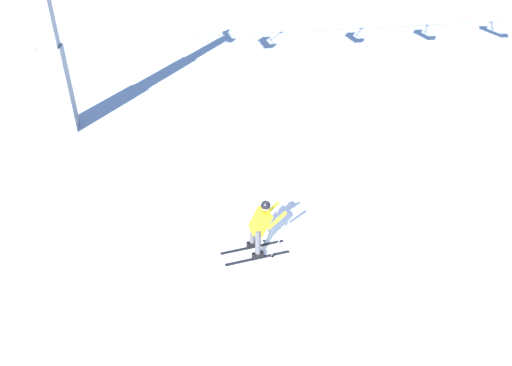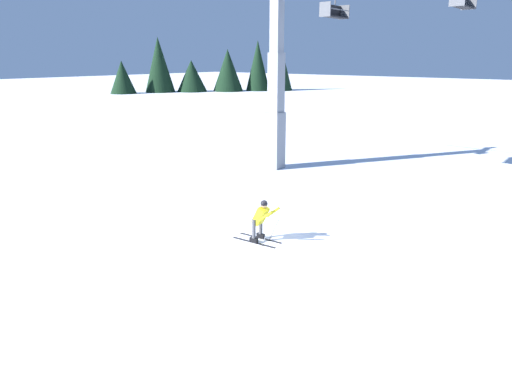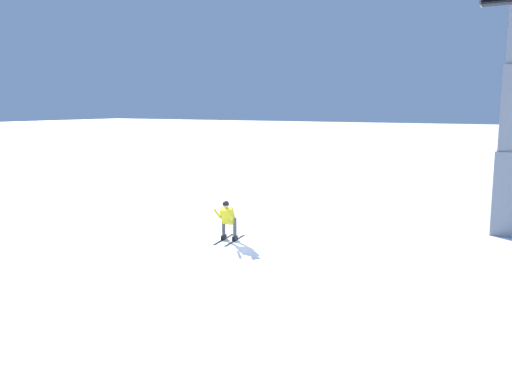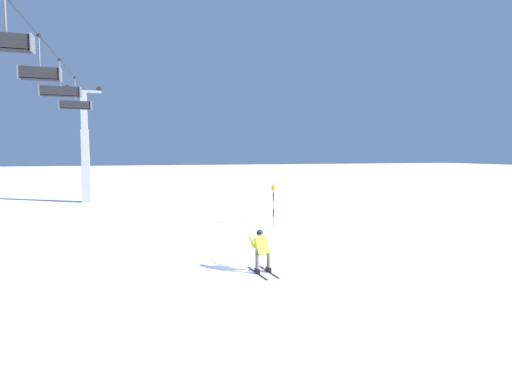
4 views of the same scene
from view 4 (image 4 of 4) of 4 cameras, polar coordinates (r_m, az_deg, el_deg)
The scene contains 9 objects.
ground_plane at distance 14.34m, azimuth -1.69°, elevation -12.56°, with size 260.00×260.00×0.00m, color white.
skier_carving_main at distance 13.85m, azimuth 0.76°, elevation -9.54°, with size 1.70×0.80×1.60m.
lift_tower_far at distance 36.24m, azimuth -23.81°, elevation 3.97°, with size 0.71×2.91×9.89m.
haul_cable at distance 22.66m, azimuth -28.98°, elevation 18.02°, with size 0.05×0.05×34.91m, color black.
chairlift_seat_second at distance 17.05m, azimuth -32.89°, elevation 17.13°, with size 0.61×1.69×1.98m.
chairlift_seat_middle at distance 21.61m, azimuth -29.21°, elevation 13.97°, with size 0.61×1.82×2.15m.
chairlift_seat_fourth at distance 26.39m, azimuth -26.84°, elevation 11.97°, with size 0.61×2.26×2.23m.
chairlift_seat_farthest at distance 31.91m, azimuth -25.04°, elevation 10.41°, with size 0.61×2.19×2.36m.
trail_marker_pole at distance 22.64m, azimuth 2.58°, elevation -2.96°, with size 0.07×0.28×2.42m.
Camera 4 is at (-13.25, 3.55, 4.17)m, focal length 27.19 mm.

